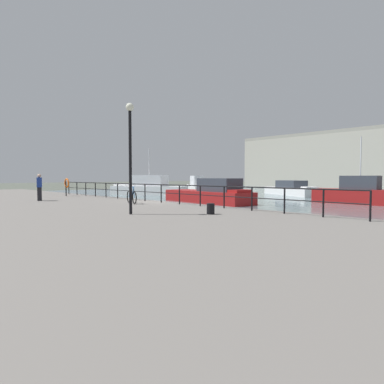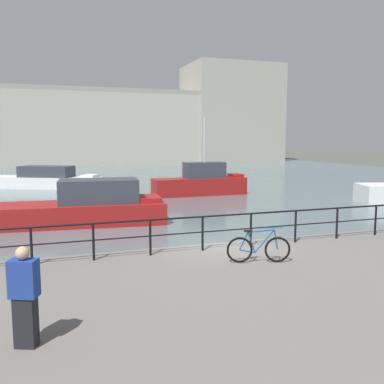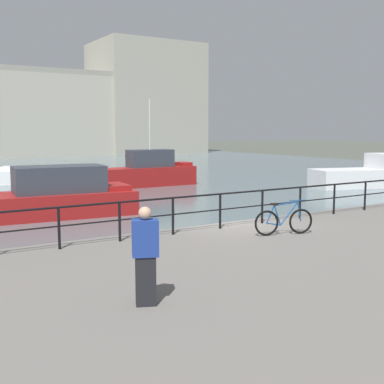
{
  "view_description": "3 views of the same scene",
  "coord_description": "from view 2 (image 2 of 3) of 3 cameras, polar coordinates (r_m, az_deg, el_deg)",
  "views": [
    {
      "loc": [
        15.88,
        -12.72,
        2.32
      ],
      "look_at": [
        1.2,
        1.32,
        1.38
      ],
      "focal_mm": 30.63,
      "sensor_mm": 36.0,
      "label": 1
    },
    {
      "loc": [
        -5.24,
        -12.57,
        4.23
      ],
      "look_at": [
        0.33,
        3.85,
        2.01
      ],
      "focal_mm": 39.67,
      "sensor_mm": 36.0,
      "label": 2
    },
    {
      "loc": [
        -9.3,
        -12.76,
        3.78
      ],
      "look_at": [
        0.59,
        3.25,
        1.39
      ],
      "focal_mm": 46.43,
      "sensor_mm": 36.0,
      "label": 3
    }
  ],
  "objects": [
    {
      "name": "moored_harbor_tender",
      "position": [
        31.41,
        1.21,
        1.29
      ],
      "size": [
        6.97,
        1.85,
        5.73
      ],
      "rotation": [
        0.0,
        0.0,
        0.01
      ],
      "color": "maroon",
      "rests_on": "water_basin"
    },
    {
      "name": "moored_red_daysailer",
      "position": [
        21.51,
        -15.43,
        -2.12
      ],
      "size": [
        9.77,
        3.53,
        2.19
      ],
      "rotation": [
        0.0,
        0.0,
        -0.1
      ],
      "color": "maroon",
      "rests_on": "water_basin"
    },
    {
      "name": "water_basin",
      "position": [
        43.29,
        -11.69,
        1.56
      ],
      "size": [
        80.0,
        60.0,
        0.01
      ],
      "primitive_type": "cube",
      "color": "slate",
      "rests_on": "ground_plane"
    },
    {
      "name": "moored_white_yacht",
      "position": [
        37.76,
        -18.98,
        1.62
      ],
      "size": [
        9.44,
        6.51,
        1.86
      ],
      "rotation": [
        0.0,
        0.0,
        -0.49
      ],
      "color": "white",
      "rests_on": "water_basin"
    },
    {
      "name": "quay_promenade",
      "position": [
        8.88,
        21.0,
        -18.7
      ],
      "size": [
        56.0,
        13.0,
        0.81
      ],
      "primitive_type": "cube",
      "color": "slate",
      "rests_on": "ground_plane"
    },
    {
      "name": "parked_bicycle",
      "position": [
        11.88,
        8.93,
        -7.54
      ],
      "size": [
        1.71,
        0.56,
        0.98
      ],
      "rotation": [
        0.0,
        0.0,
        -0.29
      ],
      "color": "black",
      "rests_on": "quay_promenade"
    },
    {
      "name": "quay_railing",
      "position": [
        13.17,
        4.76,
        -4.45
      ],
      "size": [
        24.41,
        0.07,
        1.08
      ],
      "color": "black",
      "rests_on": "quay_promenade"
    },
    {
      "name": "ground_plane",
      "position": [
        14.26,
        3.79,
        -9.96
      ],
      "size": [
        240.0,
        240.0,
        0.0
      ],
      "primitive_type": "plane",
      "color": "#4C5147"
    },
    {
      "name": "harbor_building",
      "position": [
        72.56,
        -8.87,
        8.92
      ],
      "size": [
        68.42,
        12.18,
        16.95
      ],
      "color": "#B2AD9E",
      "rests_on": "ground_plane"
    },
    {
      "name": "standing_person",
      "position": [
        7.59,
        -21.58,
        -12.87
      ],
      "size": [
        0.51,
        0.43,
        1.69
      ],
      "rotation": [
        0.0,
        0.0,
        1.18
      ],
      "color": "black",
      "rests_on": "quay_promenade"
    }
  ]
}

